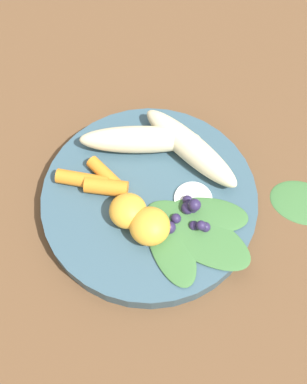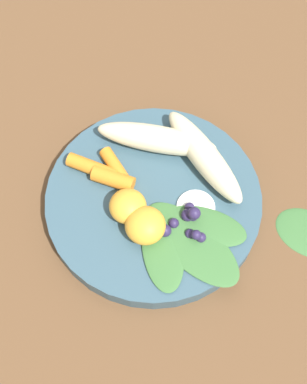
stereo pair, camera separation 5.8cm
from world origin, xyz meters
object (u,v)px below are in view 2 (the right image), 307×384
Objects in this scene: bowl at (154,201)px; orange_segment_near at (144,225)px; banana_peeled_right at (204,156)px; banana_peeled_left at (157,139)px.

bowl is 5.61× the size of orange_segment_near.
banana_peeled_right is 3.23× the size of orange_segment_near.
banana_peeled_left is at bearing 94.18° from orange_segment_near.
banana_peeled_right is at bearing 63.16° from orange_segment_near.
banana_peeled_left is 0.06m from banana_peeled_right.
banana_peeled_right and orange_segment_near have the same top height.
orange_segment_near is (-0.00, -0.05, 0.03)m from bowl.
orange_segment_near is (0.01, -0.11, 0.00)m from banana_peeled_left.
banana_peeled_right is (0.05, 0.06, 0.03)m from bowl.
bowl is 0.05m from orange_segment_near.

